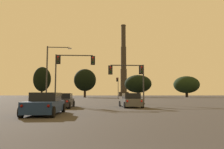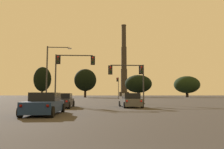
% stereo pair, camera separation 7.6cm
% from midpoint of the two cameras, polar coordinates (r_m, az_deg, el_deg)
% --- Properties ---
extents(sedan_left_lane_second, '(1.98, 4.71, 1.43)m').
position_cam_midpoint_polar(sedan_left_lane_second, '(15.01, -17.01, -7.44)').
color(sedan_left_lane_second, navy).
rests_on(sedan_left_lane_second, ground_plane).
extents(hatchback_right_lane_front, '(2.06, 4.17, 1.44)m').
position_cam_midpoint_polar(hatchback_right_lane_front, '(22.52, 4.91, -6.84)').
color(hatchback_right_lane_front, '#4C4F54').
rests_on(hatchback_right_lane_front, ground_plane).
extents(sedan_left_lane_front, '(2.01, 4.72, 1.43)m').
position_cam_midpoint_polar(sedan_left_lane_front, '(22.67, -12.67, -6.72)').
color(sedan_left_lane_front, '#232328').
rests_on(sedan_left_lane_front, ground_plane).
extents(traffic_light_overhead_right, '(5.00, 0.50, 5.37)m').
position_cam_midpoint_polar(traffic_light_overhead_right, '(29.82, 5.18, 0.16)').
color(traffic_light_overhead_right, '#2D2D30').
rests_on(traffic_light_overhead_right, ground_plane).
extents(traffic_light_overhead_left, '(5.48, 0.50, 6.72)m').
position_cam_midpoint_polar(traffic_light_overhead_left, '(30.18, -11.24, 2.14)').
color(traffic_light_overhead_left, '#2D2D30').
rests_on(traffic_light_overhead_left, ground_plane).
extents(traffic_light_far_right, '(0.78, 0.50, 6.60)m').
position_cam_midpoint_polar(traffic_light_far_right, '(67.72, 1.61, -2.70)').
color(traffic_light_far_right, '#2D2D30').
rests_on(traffic_light_far_right, ground_plane).
extents(street_lamp, '(3.61, 0.36, 8.29)m').
position_cam_midpoint_polar(street_lamp, '(32.58, -15.55, 1.73)').
color(street_lamp, '#38383A').
rests_on(street_lamp, ground_plane).
extents(smokestack, '(7.12, 7.12, 51.52)m').
position_cam_midpoint_polar(smokestack, '(155.64, 3.16, 1.74)').
color(smokestack, '#2B2722').
rests_on(smokestack, ground_plane).
extents(treeline_left_mid, '(9.58, 8.62, 12.36)m').
position_cam_midpoint_polar(treeline_left_mid, '(95.47, -6.96, -1.45)').
color(treeline_left_mid, black).
rests_on(treeline_left_mid, ground_plane).
extents(treeline_far_right, '(12.34, 11.10, 10.24)m').
position_cam_midpoint_polar(treeline_far_right, '(100.58, 6.92, -2.45)').
color(treeline_far_right, black).
rests_on(treeline_far_right, ground_plane).
extents(treeline_far_left, '(12.20, 10.98, 10.01)m').
position_cam_midpoint_polar(treeline_far_left, '(109.73, 18.99, -2.53)').
color(treeline_far_left, black).
rests_on(treeline_far_left, ground_plane).
extents(treeline_center_right, '(7.20, 6.48, 12.78)m').
position_cam_midpoint_polar(treeline_center_right, '(95.40, -17.70, -1.18)').
color(treeline_center_right, black).
rests_on(treeline_center_right, ground_plane).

